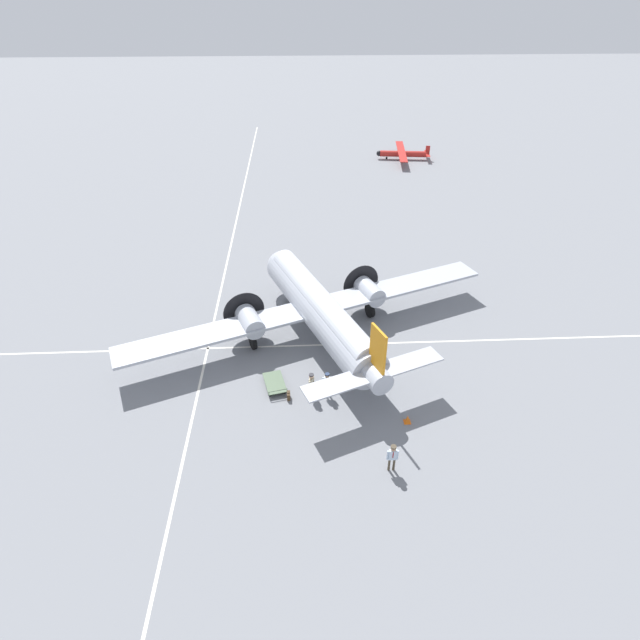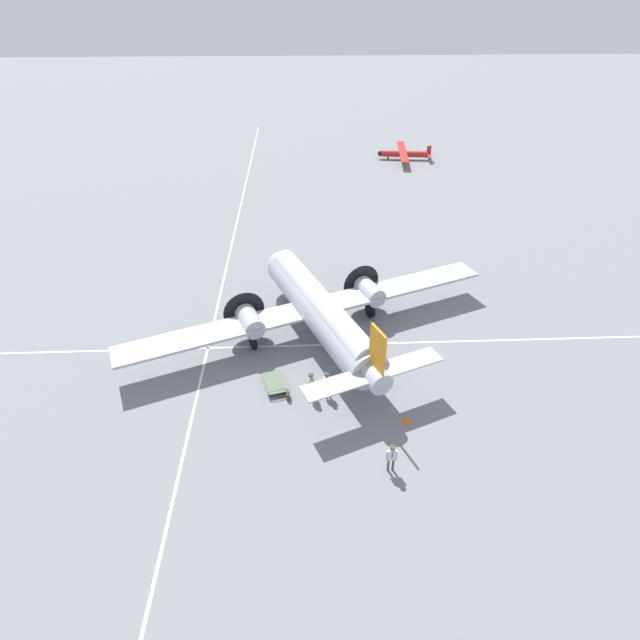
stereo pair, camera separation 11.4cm
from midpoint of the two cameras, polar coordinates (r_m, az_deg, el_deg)
ground_plane at (r=35.32m, az=0.09°, el=-2.21°), size 300.00×300.00×0.00m
apron_line_eastwest at (r=35.89m, az=-12.45°, el=-2.48°), size 120.00×0.16×0.01m
apron_line_northsouth at (r=34.78m, az=0.14°, el=-2.87°), size 0.16×120.00×0.01m
airliner_main at (r=34.20m, az=-0.20°, el=1.54°), size 16.79×25.90×5.76m
crew_foreground at (r=26.52m, az=8.33°, el=-15.07°), size 0.30×0.61×1.80m
passenger_boarding at (r=30.23m, az=0.89°, el=-7.08°), size 0.32×0.58×1.72m
ramp_agent at (r=30.11m, az=-0.92°, el=-7.18°), size 0.56×0.40×1.78m
suitcase_near_door at (r=30.64m, az=-3.55°, el=-8.61°), size 0.46×0.19×0.50m
baggage_cart at (r=31.49m, az=-5.13°, el=-7.15°), size 2.34×1.63×0.56m
light_aircraft_distant at (r=73.82m, az=9.57°, el=18.25°), size 9.91×7.40×1.92m
traffic_cone at (r=29.60m, az=10.03°, el=-11.11°), size 0.40×0.40×0.53m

